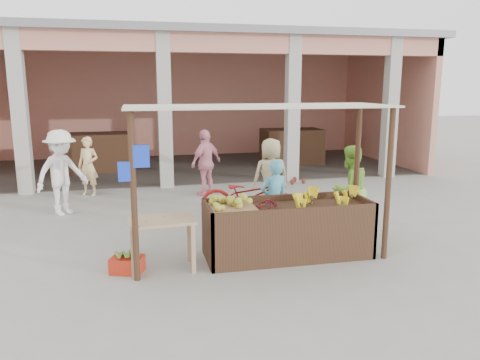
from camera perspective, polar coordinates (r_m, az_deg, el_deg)
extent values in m
plane|color=gray|center=(7.49, 2.07, -9.48)|extent=(60.00, 60.00, 0.00)
cube|color=tan|center=(18.26, -7.23, 9.26)|extent=(14.00, 0.20, 4.00)
cube|color=tan|center=(17.58, 17.09, 8.77)|extent=(0.20, 6.00, 4.00)
cube|color=tan|center=(12.58, -4.70, 16.33)|extent=(14.00, 0.30, 0.50)
cube|color=gray|center=(15.43, -6.30, 16.70)|extent=(14.40, 6.40, 0.20)
cube|color=#A8A59A|center=(12.71, -25.25, 7.34)|extent=(0.35, 0.35, 4.00)
cube|color=#A8A59A|center=(12.45, -9.17, 8.22)|extent=(0.35, 0.35, 4.00)
cube|color=#A8A59A|center=(13.15, 6.40, 8.46)|extent=(0.35, 0.35, 4.00)
cube|color=#A8A59A|center=(14.41, 17.86, 8.24)|extent=(0.35, 0.35, 4.00)
cube|color=#452B1B|center=(15.44, -17.16, 3.23)|extent=(2.00, 1.20, 1.20)
cube|color=#452B1B|center=(16.28, 6.33, 4.08)|extent=(2.00, 1.20, 1.20)
cube|color=#452B1B|center=(7.49, 5.81, -6.28)|extent=(2.60, 0.95, 0.80)
cylinder|color=#452B1B|center=(6.48, -12.82, -2.22)|extent=(0.09, 0.09, 2.35)
cylinder|color=#452B1B|center=(7.49, 17.62, -0.63)|extent=(0.09, 0.09, 2.35)
cylinder|color=#452B1B|center=(7.50, -12.86, -0.36)|extent=(0.09, 0.09, 2.35)
cylinder|color=#452B1B|center=(8.39, 14.03, 0.83)|extent=(0.09, 0.09, 2.35)
cube|color=beige|center=(7.09, 2.44, 8.99)|extent=(4.00, 1.35, 0.03)
cube|color=blue|center=(6.37, -11.97, 2.86)|extent=(0.22, 0.08, 0.30)
cube|color=blue|center=(6.40, -13.86, 1.00)|extent=(0.18, 0.07, 0.26)
cube|color=#A47954|center=(7.13, -1.05, -3.53)|extent=(0.72, 0.63, 0.06)
ellipsoid|color=gold|center=(7.11, -1.06, -2.78)|extent=(0.62, 0.54, 0.13)
ellipsoid|color=maroon|center=(7.31, 3.45, -2.87)|extent=(0.43, 0.35, 0.14)
cube|color=tan|center=(6.93, -9.54, -4.86)|extent=(0.98, 0.69, 0.04)
cube|color=tan|center=(6.78, -12.91, -8.76)|extent=(0.06, 0.06, 0.73)
cube|color=tan|center=(6.83, -5.70, -8.39)|extent=(0.06, 0.06, 0.73)
cube|color=tan|center=(7.29, -12.92, -7.34)|extent=(0.06, 0.06, 0.73)
cube|color=tan|center=(7.33, -6.23, -7.00)|extent=(0.06, 0.06, 0.73)
cube|color=red|center=(7.10, -13.58, -10.00)|extent=(0.53, 0.46, 0.23)
ellipsoid|color=maroon|center=(12.85, 6.41, 0.74)|extent=(0.44, 0.44, 0.60)
ellipsoid|color=maroon|center=(13.01, 7.79, 0.85)|extent=(0.44, 0.44, 0.60)
ellipsoid|color=maroon|center=(13.18, 6.72, 1.01)|extent=(0.44, 0.44, 0.60)
ellipsoid|color=maroon|center=(12.92, 5.35, 0.83)|extent=(0.44, 0.44, 0.60)
imported|color=#54B7D7|center=(8.13, 4.18, -2.13)|extent=(0.65, 0.53, 1.54)
imported|color=#8DCB3E|center=(8.74, 13.19, -0.86)|extent=(0.94, 0.73, 1.71)
imported|color=maroon|center=(9.32, 0.92, -1.93)|extent=(1.30, 2.09, 1.03)
imported|color=white|center=(10.40, -20.96, 1.23)|extent=(1.35, 1.26, 1.93)
imported|color=pink|center=(11.49, -4.17, 2.39)|extent=(1.14, 1.05, 1.74)
imported|color=tan|center=(9.77, 3.77, 0.91)|extent=(0.90, 0.62, 1.78)
imported|color=#F6CB88|center=(12.05, -18.01, 1.75)|extent=(0.69, 0.63, 1.52)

